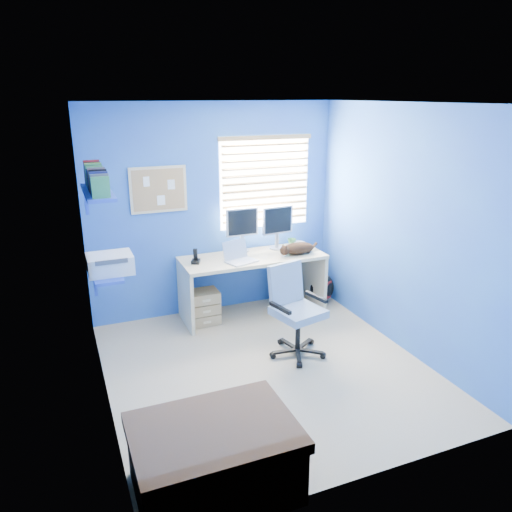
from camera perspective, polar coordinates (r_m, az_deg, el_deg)
name	(u,v)px	position (r m, az deg, el deg)	size (l,w,h in m)	color
floor	(267,368)	(5.03, 1.25, -12.73)	(3.00, 3.20, 0.00)	tan
ceiling	(269,103)	(4.32, 1.49, 17.09)	(3.00, 3.20, 0.00)	white
wall_back	(214,211)	(5.97, -4.81, 5.19)	(3.00, 0.01, 2.50)	blue
wall_front	(370,317)	(3.21, 12.92, -6.77)	(3.00, 0.01, 2.50)	blue
wall_left	(96,268)	(4.18, -17.87, -1.30)	(0.01, 3.20, 2.50)	blue
wall_right	(403,231)	(5.28, 16.48, 2.79)	(0.01, 3.20, 2.50)	blue
desk	(253,285)	(6.03, -0.37, -3.36)	(1.71, 0.65, 0.74)	tan
laptop	(241,253)	(5.67, -1.68, 0.37)	(0.33, 0.26, 0.22)	silver
monitor_left	(242,230)	(6.02, -1.65, 3.01)	(0.40, 0.12, 0.54)	silver
monitor_right	(277,228)	(6.12, 2.41, 3.26)	(0.40, 0.12, 0.54)	silver
phone	(196,256)	(5.68, -6.93, 0.00)	(0.09, 0.11, 0.17)	black
mug	(292,243)	(6.28, 4.11, 1.53)	(0.10, 0.09, 0.10)	#388040
cd_spindle	(299,244)	(6.26, 4.94, 1.32)	(0.13, 0.13, 0.07)	silver
cat	(298,248)	(5.99, 4.85, 0.89)	(0.40, 0.21, 0.14)	black
tower_pc	(285,291)	(6.27, 3.37, -3.97)	(0.19, 0.44, 0.45)	beige
drawer_boxes	(203,307)	(5.88, -6.03, -5.80)	(0.35, 0.28, 0.41)	tan
yellow_book	(282,306)	(6.09, 2.97, -5.73)	(0.03, 0.17, 0.24)	yellow
backpack	(322,288)	(6.50, 7.55, -3.63)	(0.32, 0.24, 0.38)	black
bed_corner	(215,459)	(3.61, -4.76, -22.09)	(1.04, 0.74, 0.50)	#4A3522
office_chair	(295,322)	(5.16, 4.48, -7.50)	(0.65, 0.65, 0.93)	black
window_blinds	(266,182)	(6.10, 1.09, 8.41)	(1.15, 0.05, 1.10)	white
corkboard	(159,190)	(5.73, -11.08, 7.45)	(0.64, 0.02, 0.52)	tan
wall_shelves	(102,222)	(4.86, -17.15, 3.69)	(0.42, 0.90, 1.05)	blue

